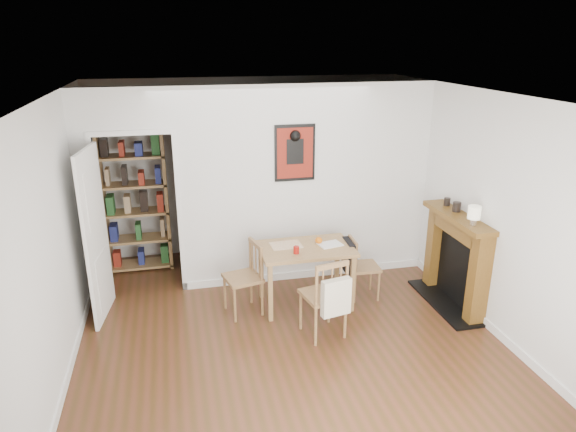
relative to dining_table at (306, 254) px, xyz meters
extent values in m
plane|color=#522B1A|center=(-0.37, -0.63, -0.67)|extent=(5.20, 5.20, 0.00)
plane|color=silver|center=(-0.37, 1.97, 0.63)|extent=(4.50, 0.00, 4.50)
plane|color=silver|center=(-0.37, -3.23, 0.63)|extent=(4.50, 0.00, 4.50)
plane|color=silver|center=(-2.62, -0.63, 0.63)|extent=(0.00, 5.20, 5.20)
plane|color=silver|center=(1.88, -0.63, 0.63)|extent=(0.00, 5.20, 5.20)
plane|color=beige|center=(-0.37, -0.63, 1.93)|extent=(5.20, 5.20, 0.00)
cube|color=silver|center=(0.21, 0.77, 0.63)|extent=(3.35, 0.10, 2.60)
cube|color=silver|center=(-2.49, 0.77, 0.63)|extent=(0.25, 0.10, 2.60)
cube|color=silver|center=(-1.92, 0.77, 1.66)|extent=(0.90, 0.10, 0.55)
cube|color=silver|center=(-2.40, 0.77, 0.36)|extent=(0.06, 0.14, 2.05)
cube|color=silver|center=(-1.44, 0.77, 0.36)|extent=(0.06, 0.14, 2.05)
cube|color=silver|center=(0.21, 0.71, -0.62)|extent=(3.35, 0.02, 0.10)
cube|color=silver|center=(-2.61, -1.23, -0.62)|extent=(0.02, 4.00, 0.10)
cube|color=silver|center=(1.87, -1.23, -0.62)|extent=(0.02, 4.00, 0.10)
cube|color=white|center=(-2.39, 0.30, 0.33)|extent=(0.15, 0.80, 2.00)
cube|color=black|center=(0.03, 0.71, 1.08)|extent=(0.52, 0.02, 0.72)
cube|color=maroon|center=(0.03, 0.70, 1.08)|extent=(0.46, 0.00, 0.64)
cube|color=#A47D4C|center=(0.00, 0.00, 0.07)|extent=(1.11, 0.71, 0.04)
cube|color=#A47D4C|center=(-0.50, -0.29, -0.31)|extent=(0.05, 0.05, 0.72)
cube|color=#A47D4C|center=(0.50, -0.29, -0.31)|extent=(0.05, 0.05, 0.72)
cube|color=#A47D4C|center=(-0.50, 0.29, -0.31)|extent=(0.05, 0.05, 0.72)
cube|color=#A47D4C|center=(0.50, 0.29, -0.31)|extent=(0.05, 0.05, 0.72)
cube|color=black|center=(0.55, 0.04, -0.11)|extent=(0.11, 0.33, 0.42)
cube|color=beige|center=(0.06, -0.93, -0.08)|extent=(0.33, 0.17, 0.40)
cube|color=#A47D4C|center=(-2.43, 1.57, 0.37)|extent=(0.04, 0.35, 2.08)
cube|color=#A47D4C|center=(-1.60, 1.57, 0.37)|extent=(0.04, 0.35, 2.08)
cube|color=#A47D4C|center=(-2.02, 1.57, -0.62)|extent=(0.88, 0.35, 0.03)
cube|color=#A47D4C|center=(-2.02, 1.57, 0.17)|extent=(0.88, 0.35, 0.03)
cube|color=#A47D4C|center=(-2.02, 1.57, 1.37)|extent=(0.88, 0.35, 0.03)
cube|color=maroon|center=(-2.02, 1.57, 0.37)|extent=(0.77, 0.29, 0.29)
cube|color=brown|center=(1.78, -0.87, -0.12)|extent=(0.20, 0.16, 1.10)
cube|color=brown|center=(1.78, 0.12, -0.12)|extent=(0.20, 0.16, 1.10)
cube|color=brown|center=(1.75, -0.38, 0.46)|extent=(0.30, 1.21, 0.06)
cube|color=brown|center=(1.78, -0.38, 0.33)|extent=(0.20, 0.85, 0.20)
cube|color=black|center=(1.84, -0.38, -0.22)|extent=(0.08, 0.81, 0.88)
cube|color=black|center=(1.72, -0.38, -0.65)|extent=(0.45, 1.25, 0.03)
cylinder|color=maroon|center=(-0.16, -0.16, 0.14)|extent=(0.07, 0.07, 0.09)
sphere|color=#D9640B|center=(0.18, 0.07, 0.13)|extent=(0.09, 0.09, 0.09)
cube|color=beige|center=(-0.22, 0.11, 0.09)|extent=(0.38, 0.29, 0.00)
cube|color=white|center=(0.30, 0.00, 0.10)|extent=(0.31, 0.25, 0.01)
cylinder|color=silver|center=(1.71, -0.74, 0.53)|extent=(0.07, 0.07, 0.08)
cylinder|color=beige|center=(1.71, -0.74, 0.64)|extent=(0.14, 0.14, 0.14)
cylinder|color=black|center=(1.78, -0.26, 0.55)|extent=(0.10, 0.10, 0.12)
cylinder|color=black|center=(1.79, -0.03, 0.54)|extent=(0.08, 0.08, 0.10)
camera|label=1|loc=(-1.48, -5.46, 2.47)|focal=32.00mm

